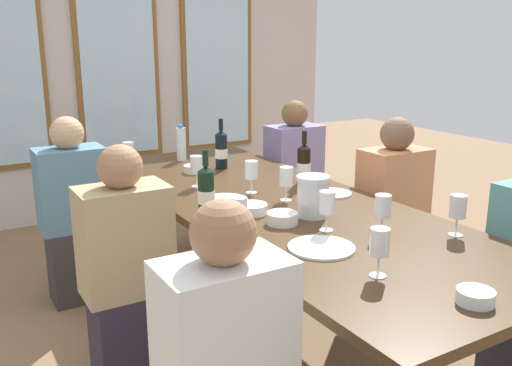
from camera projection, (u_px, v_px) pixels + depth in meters
The scene contains 28 objects.
ground_plane at pixel (273, 332), 2.98m from camera, with size 12.00×12.00×0.00m, color olive.
back_wall_with_windows at pixel (116, 48), 4.73m from camera, with size 4.22×0.10×2.90m.
dining_table at pixel (275, 212), 2.81m from camera, with size 1.02×2.81×0.74m.
white_plate_0 at pixel (321, 247), 2.15m from camera, with size 0.26×0.26×0.01m, color white.
white_plate_1 at pixel (225, 200), 2.78m from camera, with size 0.24×0.24×0.01m, color white.
white_plate_2 at pixel (332, 193), 2.90m from camera, with size 0.20×0.20×0.01m, color white.
metal_pitcher at pixel (313, 196), 2.52m from camera, with size 0.16×0.16×0.19m.
wine_bottle_0 at pixel (304, 164), 3.09m from camera, with size 0.08×0.08×0.30m.
wine_bottle_1 at pixel (206, 192), 2.51m from camera, with size 0.08×0.08×0.31m.
wine_bottle_2 at pixel (221, 150), 3.45m from camera, with size 0.08×0.08×0.31m.
tasting_bowl_0 at pixel (475, 297), 1.70m from camera, with size 0.12×0.12×0.04m, color white.
tasting_bowl_1 at pixel (252, 209), 2.58m from camera, with size 0.15×0.15×0.05m, color white.
tasting_bowl_2 at pixel (282, 218), 2.44m from camera, with size 0.14×0.14×0.05m, color white.
tasting_bowl_3 at pixel (195, 169), 3.37m from camera, with size 0.13×0.13×0.05m, color white.
water_bottle at pixel (181, 144), 3.69m from camera, with size 0.06×0.06×0.24m.
wine_glass_0 at pixel (196, 165), 3.02m from camera, with size 0.07×0.07×0.17m.
wine_glass_1 at pixel (327, 204), 2.33m from camera, with size 0.07×0.07×0.17m.
wine_glass_2 at pixel (458, 207), 2.27m from camera, with size 0.07×0.07×0.17m.
wine_glass_3 at pixel (128, 151), 3.42m from camera, with size 0.07×0.07×0.17m.
wine_glass_4 at pixel (251, 172), 2.90m from camera, with size 0.07×0.07×0.17m.
wine_glass_5 at pixel (239, 210), 2.24m from camera, with size 0.07×0.07×0.17m.
wine_glass_6 at pixel (380, 243), 1.87m from camera, with size 0.07×0.07×0.17m.
wine_glass_7 at pixel (286, 177), 2.76m from camera, with size 0.07×0.07×0.17m.
wine_glass_8 at pixel (383, 207), 2.27m from camera, with size 0.07×0.07×0.17m.
seated_person_0 at pixel (127, 276), 2.42m from camera, with size 0.38×0.24×1.11m.
seated_person_1 at pixel (392, 217), 3.21m from camera, with size 0.38×0.24×1.11m.
seated_person_4 at pixel (74, 215), 3.24m from camera, with size 0.38×0.24×1.11m.
seated_person_5 at pixel (294, 180), 4.05m from camera, with size 0.38×0.24×1.11m.
Camera 1 is at (-1.45, -2.26, 1.53)m, focal length 38.81 mm.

